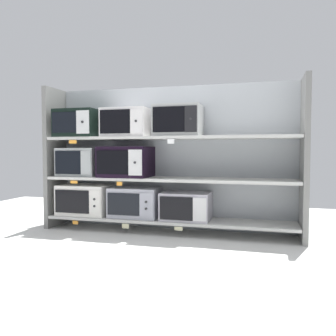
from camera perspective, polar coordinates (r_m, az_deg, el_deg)
name	(u,v)px	position (r m, az deg, el deg)	size (l,w,h in m)	color
ground	(134,263)	(2.76, -5.64, -15.26)	(6.57, 6.00, 0.02)	silver
back_panel	(173,158)	(3.79, 0.87, 1.67)	(2.77, 0.04, 1.54)	#9EA3A8
upright_left	(55,158)	(4.12, -17.96, 1.63)	(0.05, 0.40, 1.54)	slate
upright_right	(305,159)	(3.47, 21.47, 1.36)	(0.05, 0.40, 1.54)	slate
shelf_0	(168,220)	(3.65, 0.00, -8.49)	(2.57, 0.40, 0.03)	beige
microwave_0	(85,200)	(3.97, -13.40, -5.04)	(0.56, 0.37, 0.33)	silver
microwave_1	(135,202)	(3.72, -5.40, -5.60)	(0.52, 0.34, 0.31)	#9C9DA9
microwave_2	(186,206)	(3.57, 2.99, -6.21)	(0.49, 0.37, 0.28)	#A49FAB
price_tag_0	(75,222)	(3.83, -14.93, -8.62)	(0.06, 0.00, 0.04)	orange
price_tag_1	(125,226)	(3.59, -6.98, -9.42)	(0.07, 0.00, 0.05)	beige
price_tag_2	(178,229)	(3.42, 1.73, -9.90)	(0.08, 0.00, 0.04)	beige
shelf_1	(168,179)	(3.59, 0.00, -1.83)	(2.57, 0.40, 0.03)	beige
microwave_3	(80,162)	(3.96, -14.19, 0.96)	(0.45, 0.33, 0.31)	#9EA4A4
microwave_4	(126,162)	(3.72, -6.84, 1.03)	(0.52, 0.44, 0.32)	black
price_tag_3	(74,182)	(3.78, -15.14, -2.23)	(0.08, 0.00, 0.03)	orange
price_tag_4	(119,184)	(3.55, -7.96, -2.56)	(0.06, 0.00, 0.04)	orange
shelf_2	(168,138)	(3.58, 0.00, 4.95)	(2.57, 0.40, 0.03)	beige
microwave_5	(80,124)	(3.96, -14.19, 7.03)	(0.46, 0.44, 0.30)	black
microwave_6	(127,123)	(3.73, -6.72, 7.36)	(0.48, 0.38, 0.30)	silver
microwave_7	(178,121)	(3.56, 1.69, 7.74)	(0.47, 0.38, 0.31)	#A3A5A3
price_tag_5	(73,142)	(3.77, -15.31, 4.16)	(0.09, 0.00, 0.04)	orange
price_tag_6	(171,141)	(3.36, 0.46, 4.38)	(0.07, 0.00, 0.04)	white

